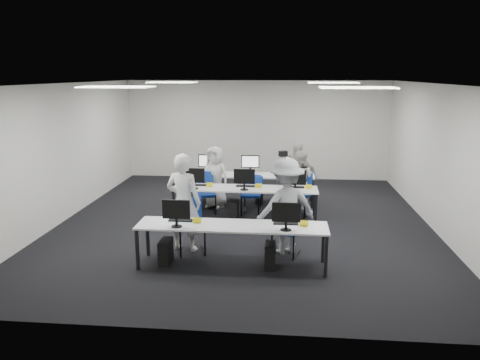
# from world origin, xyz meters

# --- Properties ---
(room) EXTENTS (9.00, 9.02, 3.00)m
(room) POSITION_xyz_m (0.00, 0.00, 1.50)
(room) COLOR black
(room) RESTS_ON ground
(ceiling_panels) EXTENTS (5.20, 4.60, 0.02)m
(ceiling_panels) POSITION_xyz_m (0.00, 0.00, 2.98)
(ceiling_panels) COLOR white
(ceiling_panels) RESTS_ON room
(desk_front) EXTENTS (3.20, 0.70, 0.73)m
(desk_front) POSITION_xyz_m (0.00, -2.40, 0.68)
(desk_front) COLOR silver
(desk_front) RESTS_ON ground
(desk_mid) EXTENTS (3.20, 0.70, 0.73)m
(desk_mid) POSITION_xyz_m (0.00, 0.20, 0.68)
(desk_mid) COLOR silver
(desk_mid) RESTS_ON ground
(desk_back) EXTENTS (3.20, 0.70, 0.73)m
(desk_back) POSITION_xyz_m (0.00, 1.60, 0.68)
(desk_back) COLOR silver
(desk_back) RESTS_ON ground
(equipment_front) EXTENTS (2.51, 0.41, 1.19)m
(equipment_front) POSITION_xyz_m (-0.19, -2.42, 0.36)
(equipment_front) COLOR #0B4C9B
(equipment_front) RESTS_ON desk_front
(equipment_mid) EXTENTS (2.91, 0.41, 1.19)m
(equipment_mid) POSITION_xyz_m (-0.19, 0.18, 0.36)
(equipment_mid) COLOR white
(equipment_mid) RESTS_ON desk_mid
(equipment_back) EXTENTS (2.91, 0.41, 1.19)m
(equipment_back) POSITION_xyz_m (0.19, 1.62, 0.36)
(equipment_back) COLOR white
(equipment_back) RESTS_ON desk_back
(chair_0) EXTENTS (0.62, 0.64, 0.98)m
(chair_0) POSITION_xyz_m (-0.82, -1.84, 0.31)
(chair_0) COLOR navy
(chair_0) RESTS_ON ground
(chair_1) EXTENTS (0.55, 0.58, 0.90)m
(chair_1) POSITION_xyz_m (0.92, -1.80, 0.28)
(chair_1) COLOR navy
(chair_1) RESTS_ON ground
(chair_2) EXTENTS (0.54, 0.56, 0.86)m
(chair_2) POSITION_xyz_m (-0.95, 0.66, 0.27)
(chair_2) COLOR navy
(chair_2) RESTS_ON ground
(chair_3) EXTENTS (0.46, 0.50, 0.89)m
(chair_3) POSITION_xyz_m (0.11, 0.65, 0.28)
(chair_3) COLOR navy
(chair_3) RESTS_ON ground
(chair_4) EXTENTS (0.63, 0.65, 0.96)m
(chair_4) POSITION_xyz_m (1.23, 0.69, 0.30)
(chair_4) COLOR navy
(chair_4) RESTS_ON ground
(chair_5) EXTENTS (0.48, 0.52, 0.94)m
(chair_5) POSITION_xyz_m (-1.09, 1.08, 0.30)
(chair_5) COLOR navy
(chair_5) RESTS_ON ground
(chair_6) EXTENTS (0.48, 0.52, 0.87)m
(chair_6) POSITION_xyz_m (0.14, 0.94, 0.28)
(chair_6) COLOR navy
(chair_6) RESTS_ON ground
(chair_7) EXTENTS (0.50, 0.53, 0.86)m
(chair_7) POSITION_xyz_m (1.15, 0.93, 0.27)
(chair_7) COLOR navy
(chair_7) RESTS_ON ground
(handbag) EXTENTS (0.37, 0.29, 0.27)m
(handbag) POSITION_xyz_m (-1.24, 0.11, 0.86)
(handbag) COLOR olive
(handbag) RESTS_ON desk_mid
(student_0) EXTENTS (0.74, 0.57, 1.82)m
(student_0) POSITION_xyz_m (-0.96, -1.71, 0.91)
(student_0) COLOR beige
(student_0) RESTS_ON ground
(student_1) EXTENTS (0.88, 0.79, 1.49)m
(student_1) POSITION_xyz_m (1.22, 0.86, 0.74)
(student_1) COLOR beige
(student_1) RESTS_ON ground
(student_2) EXTENTS (0.86, 0.72, 1.50)m
(student_2) POSITION_xyz_m (-0.80, 1.13, 0.75)
(student_2) COLOR beige
(student_2) RESTS_ON ground
(student_3) EXTENTS (0.99, 0.44, 1.67)m
(student_3) POSITION_xyz_m (1.15, 0.97, 0.83)
(student_3) COLOR beige
(student_3) RESTS_ON ground
(photographer) EXTENTS (1.29, 1.05, 1.75)m
(photographer) POSITION_xyz_m (0.90, -1.70, 0.87)
(photographer) COLOR gray
(photographer) RESTS_ON ground
(dslr_camera) EXTENTS (0.20, 0.22, 0.10)m
(dslr_camera) POSITION_xyz_m (0.83, -1.54, 1.81)
(dslr_camera) COLOR black
(dslr_camera) RESTS_ON photographer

